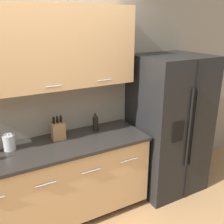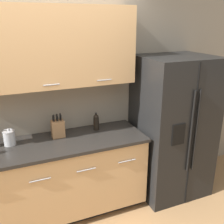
# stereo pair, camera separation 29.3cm
# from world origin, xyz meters

# --- Properties ---
(wall_back) EXTENTS (10.00, 0.39, 2.60)m
(wall_back) POSITION_xyz_m (0.03, 1.00, 1.45)
(wall_back) COLOR gray
(wall_back) RESTS_ON ground_plane
(counter_unit) EXTENTS (1.93, 0.64, 0.91)m
(counter_unit) POSITION_xyz_m (0.11, 0.71, 0.46)
(counter_unit) COLOR black
(counter_unit) RESTS_ON ground_plane
(refrigerator) EXTENTS (0.86, 0.77, 1.75)m
(refrigerator) POSITION_xyz_m (1.55, 0.65, 0.87)
(refrigerator) COLOR black
(refrigerator) RESTS_ON ground_plane
(knife_block) EXTENTS (0.14, 0.10, 0.27)m
(knife_block) POSITION_xyz_m (0.16, 0.83, 1.01)
(knife_block) COLOR olive
(knife_block) RESTS_ON counter_unit
(oil_bottle) EXTENTS (0.07, 0.07, 0.21)m
(oil_bottle) POSITION_xyz_m (0.62, 0.85, 1.01)
(oil_bottle) COLOR black
(oil_bottle) RESTS_ON counter_unit
(steel_canister) EXTENTS (0.12, 0.12, 0.17)m
(steel_canister) POSITION_xyz_m (-0.34, 0.83, 0.99)
(steel_canister) COLOR #A3A3A5
(steel_canister) RESTS_ON counter_unit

